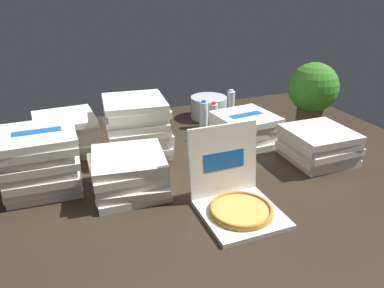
% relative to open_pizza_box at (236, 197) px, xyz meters
% --- Properties ---
extents(ground_plane, '(3.20, 2.40, 0.02)m').
position_rel_open_pizza_box_xyz_m(ground_plane, '(-0.03, 0.43, -0.09)').
color(ground_plane, '#2D2319').
extents(open_pizza_box, '(0.37, 0.43, 0.40)m').
position_rel_open_pizza_box_xyz_m(open_pizza_box, '(0.00, 0.00, 0.00)').
color(open_pizza_box, silver).
rests_on(open_pizza_box, ground_plane).
extents(pizza_stack_right_far, '(0.42, 0.43, 0.37)m').
position_rel_open_pizza_box_xyz_m(pizza_stack_right_far, '(-0.29, 0.82, 0.11)').
color(pizza_stack_right_far, silver).
rests_on(pizza_stack_right_far, ground_plane).
extents(pizza_stack_center_far, '(0.43, 0.43, 0.21)m').
position_rel_open_pizza_box_xyz_m(pizza_stack_center_far, '(0.45, 0.71, 0.03)').
color(pizza_stack_center_far, silver).
rests_on(pizza_stack_center_far, ground_plane).
extents(pizza_stack_left_mid, '(0.43, 0.44, 0.21)m').
position_rel_open_pizza_box_xyz_m(pizza_stack_left_mid, '(-0.45, 0.38, 0.03)').
color(pizza_stack_left_mid, silver).
rests_on(pizza_stack_left_mid, ground_plane).
extents(pizza_stack_left_near, '(0.41, 0.42, 0.25)m').
position_rel_open_pizza_box_xyz_m(pizza_stack_left_near, '(-0.72, 1.03, 0.05)').
color(pizza_stack_left_near, silver).
rests_on(pizza_stack_left_near, ground_plane).
extents(pizza_stack_left_far, '(0.40, 0.39, 0.21)m').
position_rel_open_pizza_box_xyz_m(pizza_stack_left_far, '(0.74, 0.30, 0.03)').
color(pizza_stack_left_far, silver).
rests_on(pizza_stack_left_far, ground_plane).
extents(pizza_stack_right_mid, '(0.41, 0.42, 0.34)m').
position_rel_open_pizza_box_xyz_m(pizza_stack_right_mid, '(-0.88, 0.58, 0.09)').
color(pizza_stack_right_mid, silver).
rests_on(pizza_stack_right_mid, ground_plane).
extents(ice_bucket, '(0.30, 0.30, 0.17)m').
position_rel_open_pizza_box_xyz_m(ice_bucket, '(0.42, 1.28, 0.01)').
color(ice_bucket, '#B7BABF').
rests_on(ice_bucket, ground_plane).
extents(water_bottle_0, '(0.06, 0.06, 0.21)m').
position_rel_open_pizza_box_xyz_m(water_bottle_0, '(0.35, 1.03, 0.03)').
color(water_bottle_0, white).
rests_on(water_bottle_0, ground_plane).
extents(water_bottle_1, '(0.06, 0.06, 0.21)m').
position_rel_open_pizza_box_xyz_m(water_bottle_1, '(0.30, 1.09, 0.03)').
color(water_bottle_1, white).
rests_on(water_bottle_1, ground_plane).
extents(water_bottle_2, '(0.06, 0.06, 0.21)m').
position_rel_open_pizza_box_xyz_m(water_bottle_2, '(0.62, 1.28, 0.03)').
color(water_bottle_2, white).
rests_on(water_bottle_2, ground_plane).
extents(potted_plant, '(0.37, 0.37, 0.50)m').
position_rel_open_pizza_box_xyz_m(potted_plant, '(1.05, 0.79, 0.21)').
color(potted_plant, '#513323').
rests_on(potted_plant, ground_plane).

